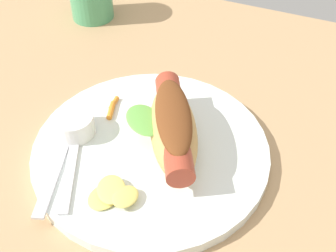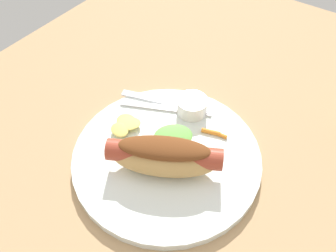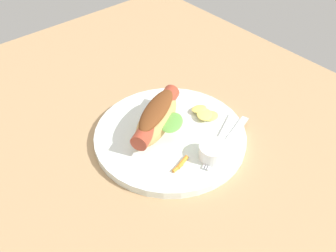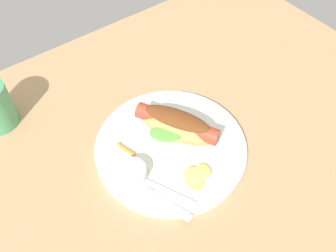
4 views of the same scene
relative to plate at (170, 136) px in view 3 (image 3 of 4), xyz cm
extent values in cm
cube|color=tan|center=(0.99, 1.66, -1.70)|extent=(120.00, 90.00, 1.80)
cylinder|color=white|center=(0.00, 0.00, 0.00)|extent=(30.28, 30.28, 1.60)
ellipsoid|color=tan|center=(-2.53, -1.35, 3.50)|extent=(12.58, 16.79, 5.40)
cylinder|color=#A33D28|center=(-2.53, -1.35, 4.45)|extent=(10.94, 16.63, 3.30)
ellipsoid|color=brown|center=(-2.53, -1.35, 5.93)|extent=(10.19, 14.00, 2.10)
ellipsoid|color=#6BB74C|center=(0.87, -0.54, 4.58)|extent=(7.34, 7.42, 1.17)
cylinder|color=white|center=(10.17, 1.31, 2.24)|extent=(5.33, 5.33, 2.88)
cube|color=silver|center=(7.35, 7.25, 1.00)|extent=(6.74, 12.61, 0.40)
cube|color=silver|center=(10.45, -0.44, 1.00)|extent=(1.63, 3.03, 0.40)
cube|color=silver|center=(10.86, -0.25, 1.00)|extent=(1.63, 3.03, 0.40)
cube|color=silver|center=(11.26, -0.06, 1.00)|extent=(1.63, 3.03, 0.40)
cube|color=silver|center=(8.98, 8.01, 0.98)|extent=(5.72, 14.05, 0.36)
ellipsoid|color=#DDCC62|center=(1.52, 9.50, 1.05)|extent=(4.27, 4.70, 0.50)
ellipsoid|color=#DDCC62|center=(1.28, 8.57, 1.63)|extent=(5.16, 5.32, 0.90)
ellipsoid|color=#DDCC62|center=(-0.99, 8.89, 1.69)|extent=(3.33, 3.85, 0.80)
cylinder|color=orange|center=(7.70, -3.68, 1.18)|extent=(1.70, 3.28, 0.77)
cylinder|color=orange|center=(8.10, -5.22, 1.13)|extent=(0.89, 2.47, 0.65)
camera|label=1|loc=(-16.40, 32.98, 40.36)|focal=45.14mm
camera|label=2|loc=(-26.51, -18.69, 44.84)|focal=36.35mm
camera|label=3|loc=(42.22, -36.77, 52.74)|focal=41.01mm
camera|label=4|loc=(27.04, 35.21, 61.35)|focal=40.34mm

